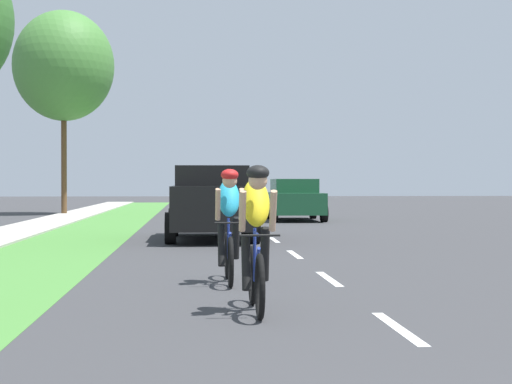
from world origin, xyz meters
TOP-DOWN VIEW (x-y plane):
  - ground_plane at (0.00, 20.00)m, footprint 120.00×120.00m
  - grass_verge at (-4.79, 20.00)m, footprint 2.48×70.00m
  - sidewalk_concrete at (-6.91, 20.00)m, footprint 1.77×70.00m
  - lane_markings_center at (0.00, 24.00)m, footprint 0.12×53.80m
  - cyclist_lead at (-1.28, 7.05)m, footprint 0.42×1.72m
  - cyclist_trailing at (-1.46, 9.62)m, footprint 0.42×1.72m
  - suv_black at (-1.52, 18.34)m, footprint 2.15×4.70m
  - sedan_dark_green at (1.76, 28.19)m, footprint 1.98×4.30m
  - street_tree_far at (-7.54, 34.29)m, footprint 4.34×4.34m

SIDE VIEW (x-z plane):
  - ground_plane at x=0.00m, z-range 0.00..0.00m
  - grass_verge at x=-4.79m, z-range 0.00..0.01m
  - lane_markings_center at x=0.00m, z-range 0.00..0.01m
  - sidewalk_concrete at x=-6.91m, z-range -0.05..0.06m
  - sedan_dark_green at x=1.76m, z-range 0.01..1.53m
  - cyclist_lead at x=-1.28m, z-range 0.02..1.60m
  - cyclist_trailing at x=-1.46m, z-range 0.02..1.60m
  - suv_black at x=-1.52m, z-range 0.05..1.84m
  - street_tree_far at x=-7.54m, z-range 2.02..10.85m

